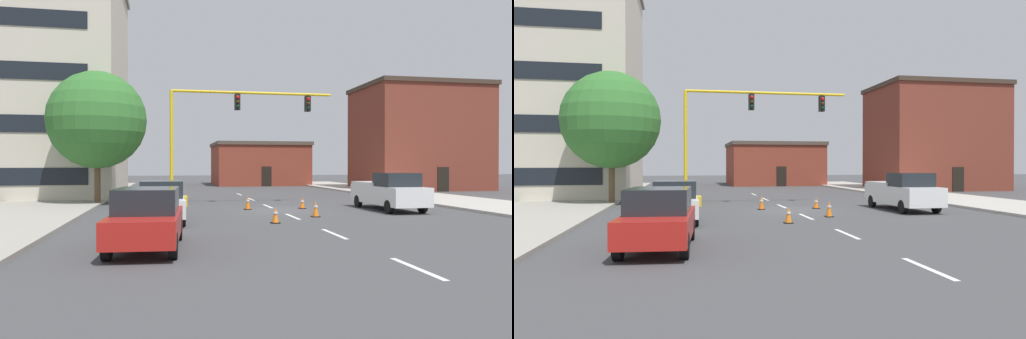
% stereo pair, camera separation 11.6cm
% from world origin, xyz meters
% --- Properties ---
extents(ground_plane, '(160.00, 160.00, 0.00)m').
position_xyz_m(ground_plane, '(0.00, 0.00, 0.00)').
color(ground_plane, '#424244').
extents(sidewalk_left, '(6.00, 56.00, 0.14)m').
position_xyz_m(sidewalk_left, '(-12.58, 8.00, 0.07)').
color(sidewalk_left, '#9E998E').
rests_on(sidewalk_left, ground_plane).
extents(sidewalk_right, '(6.00, 56.00, 0.14)m').
position_xyz_m(sidewalk_right, '(12.58, 8.00, 0.07)').
color(sidewalk_right, '#B2ADA3').
rests_on(sidewalk_right, ground_plane).
extents(lane_stripe_seg_0, '(0.16, 2.40, 0.01)m').
position_xyz_m(lane_stripe_seg_0, '(0.00, -14.00, 0.00)').
color(lane_stripe_seg_0, silver).
rests_on(lane_stripe_seg_0, ground_plane).
extents(lane_stripe_seg_1, '(0.16, 2.40, 0.01)m').
position_xyz_m(lane_stripe_seg_1, '(0.00, -8.50, 0.00)').
color(lane_stripe_seg_1, silver).
rests_on(lane_stripe_seg_1, ground_plane).
extents(lane_stripe_seg_2, '(0.16, 2.40, 0.01)m').
position_xyz_m(lane_stripe_seg_2, '(0.00, -3.00, 0.00)').
color(lane_stripe_seg_2, silver).
rests_on(lane_stripe_seg_2, ground_plane).
extents(lane_stripe_seg_3, '(0.16, 2.40, 0.01)m').
position_xyz_m(lane_stripe_seg_3, '(0.00, 2.50, 0.00)').
color(lane_stripe_seg_3, silver).
rests_on(lane_stripe_seg_3, ground_plane).
extents(lane_stripe_seg_4, '(0.16, 2.40, 0.01)m').
position_xyz_m(lane_stripe_seg_4, '(0.00, 8.00, 0.00)').
color(lane_stripe_seg_4, silver).
rests_on(lane_stripe_seg_4, ground_plane).
extents(lane_stripe_seg_5, '(0.16, 2.40, 0.01)m').
position_xyz_m(lane_stripe_seg_5, '(0.00, 13.50, 0.00)').
color(lane_stripe_seg_5, silver).
rests_on(lane_stripe_seg_5, ground_plane).
extents(building_tall_left, '(16.38, 13.22, 16.91)m').
position_xyz_m(building_tall_left, '(-17.26, 13.88, 8.47)').
color(building_tall_left, beige).
rests_on(building_tall_left, ground_plane).
extents(building_brick_center, '(10.85, 9.87, 5.01)m').
position_xyz_m(building_brick_center, '(5.05, 31.42, 2.51)').
color(building_brick_center, brown).
rests_on(building_brick_center, ground_plane).
extents(building_row_right, '(11.48, 8.83, 10.12)m').
position_xyz_m(building_row_right, '(18.43, 18.14, 5.07)').
color(building_row_right, brown).
rests_on(building_row_right, ground_plane).
extents(traffic_signal_gantry, '(10.67, 1.20, 6.83)m').
position_xyz_m(traffic_signal_gantry, '(-4.02, 3.92, 2.34)').
color(traffic_signal_gantry, yellow).
rests_on(traffic_signal_gantry, ground_plane).
extents(tree_left_near, '(5.83, 5.83, 8.00)m').
position_xyz_m(tree_left_near, '(-9.85, 5.42, 5.08)').
color(tree_left_near, brown).
rests_on(tree_left_near, ground_plane).
extents(pickup_truck_white, '(2.08, 5.42, 1.99)m').
position_xyz_m(pickup_truck_white, '(5.85, -0.89, 0.97)').
color(pickup_truck_white, white).
rests_on(pickup_truck_white, ground_plane).
extents(sedan_white_near_left, '(1.89, 4.51, 1.74)m').
position_xyz_m(sedan_white_near_left, '(-5.94, -3.95, 0.89)').
color(sedan_white_near_left, white).
rests_on(sedan_white_near_left, ground_plane).
extents(sedan_red_mid_left, '(2.15, 4.61, 1.74)m').
position_xyz_m(sedan_red_mid_left, '(-6.28, -10.26, 0.89)').
color(sedan_red_mid_left, '#B21E19').
rests_on(sedan_red_mid_left, ground_plane).
extents(traffic_cone_roadside_a, '(0.36, 0.36, 0.75)m').
position_xyz_m(traffic_cone_roadside_a, '(-1.49, 0.72, 0.37)').
color(traffic_cone_roadside_a, black).
rests_on(traffic_cone_roadside_a, ground_plane).
extents(traffic_cone_roadside_b, '(0.36, 0.36, 0.68)m').
position_xyz_m(traffic_cone_roadside_b, '(-1.34, -5.24, 0.33)').
color(traffic_cone_roadside_b, black).
rests_on(traffic_cone_roadside_b, ground_plane).
extents(traffic_cone_roadside_c, '(0.36, 0.36, 0.62)m').
position_xyz_m(traffic_cone_roadside_c, '(1.55, 0.73, 0.30)').
color(traffic_cone_roadside_c, black).
rests_on(traffic_cone_roadside_c, ground_plane).
extents(traffic_cone_roadside_d, '(0.36, 0.36, 0.76)m').
position_xyz_m(traffic_cone_roadside_d, '(1.01, -3.32, 0.37)').
color(traffic_cone_roadside_d, black).
rests_on(traffic_cone_roadside_d, ground_plane).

